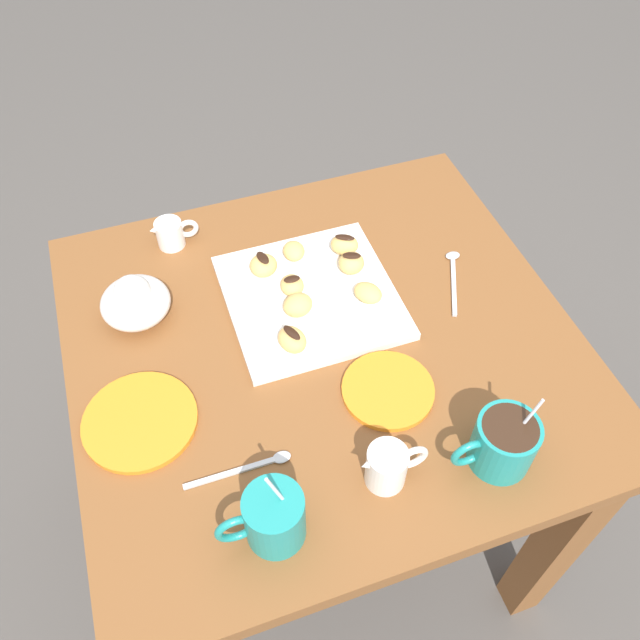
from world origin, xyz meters
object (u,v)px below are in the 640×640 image
beignet_0 (292,285)px  beignet_6 (298,305)px  chocolate_sauce_pitcher (170,232)px  saucer_orange_left (388,390)px  cream_pitcher_white (388,465)px  beignet_7 (368,293)px  saucer_orange_right (140,421)px  beignet_5 (344,245)px  beignet_4 (351,263)px  coffee_mug_teal_right (273,517)px  pastry_plate_square (311,297)px  beignet_3 (263,265)px  coffee_mug_teal_left (503,442)px  beignet_2 (292,340)px  dining_table (323,387)px  ice_cream_bowl (135,301)px  beignet_1 (294,251)px

beignet_0 → beignet_6: 0.05m
chocolate_sauce_pitcher → saucer_orange_left: bearing=120.2°
cream_pitcher_white → beignet_7: bearing=-107.0°
cream_pitcher_white → beignet_6: (0.03, -0.33, -0.01)m
chocolate_sauce_pitcher → beignet_7: size_ratio=1.72×
saucer_orange_right → beignet_5: 0.49m
beignet_7 → beignet_4: bearing=-87.7°
coffee_mug_teal_right → beignet_4: bearing=-122.9°
chocolate_sauce_pitcher → beignet_7: 0.40m
pastry_plate_square → saucer_orange_left: bearing=103.5°
coffee_mug_teal_right → beignet_3: (-0.12, -0.47, -0.02)m
beignet_6 → beignet_7: (-0.13, 0.01, -0.00)m
coffee_mug_teal_left → saucer_orange_right: size_ratio=0.77×
pastry_plate_square → beignet_4: size_ratio=6.07×
beignet_2 → saucer_orange_left: bearing=133.6°
dining_table → beignet_5: (-0.10, -0.18, 0.18)m
coffee_mug_teal_left → saucer_orange_left: size_ratio=0.92×
ice_cream_bowl → beignet_3: 0.24m
cream_pitcher_white → chocolate_sauce_pitcher: cream_pitcher_white is taller
coffee_mug_teal_right → beignet_0: 0.44m
ice_cream_bowl → saucer_orange_right: (0.03, 0.22, -0.03)m
pastry_plate_square → beignet_4: (-0.09, -0.03, 0.03)m
coffee_mug_teal_right → saucer_orange_left: coffee_mug_teal_right is taller
coffee_mug_teal_left → ice_cream_bowl: coffee_mug_teal_left is taller
beignet_7 → beignet_3: bearing=-37.8°
saucer_orange_left → ice_cream_bowl: bearing=-39.7°
cream_pitcher_white → saucer_orange_right: bearing=-33.0°
beignet_2 → beignet_1: bearing=-108.3°
cream_pitcher_white → beignet_2: bearing=-77.4°
beignet_5 → beignet_7: bearing=89.1°
saucer_orange_right → beignet_6: bearing=-157.7°
coffee_mug_teal_left → beignet_3: size_ratio=2.72×
coffee_mug_teal_right → saucer_orange_right: (0.15, -0.24, -0.05)m
beignet_0 → beignet_5: 0.14m
pastry_plate_square → saucer_orange_right: (0.33, 0.15, -0.00)m
ice_cream_bowl → beignet_7: bearing=164.5°
pastry_plate_square → coffee_mug_teal_left: bearing=112.6°
saucer_orange_left → beignet_5: bearing=-97.3°
coffee_mug_teal_right → beignet_7: bearing=-128.5°
coffee_mug_teal_right → saucer_orange_left: size_ratio=0.97×
saucer_orange_left → beignet_6: beignet_6 is taller
pastry_plate_square → beignet_1: beignet_1 is taller
chocolate_sauce_pitcher → saucer_orange_right: size_ratio=0.51×
coffee_mug_teal_right → beignet_7: coffee_mug_teal_right is taller
saucer_orange_right → beignet_4: size_ratio=3.68×
beignet_6 → saucer_orange_left: bearing=114.4°
beignet_0 → beignet_4: (-0.12, -0.02, 0.00)m
coffee_mug_teal_left → chocolate_sauce_pitcher: coffee_mug_teal_left is taller
beignet_2 → beignet_7: 0.17m
pastry_plate_square → beignet_1: (-0.00, -0.10, 0.02)m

